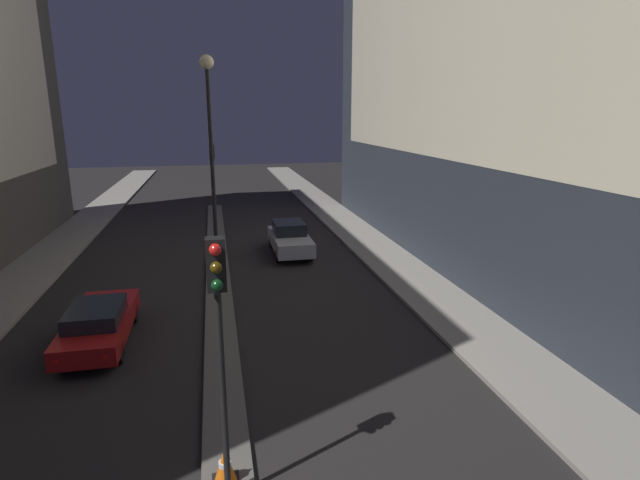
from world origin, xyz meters
TOP-DOWN VIEW (x-y plane):
  - median_strip at (0.00, 17.50)m, footprint 1.01×33.01m
  - traffic_light_near at (0.00, 3.48)m, footprint 0.32×0.42m
  - traffic_light_mid at (0.00, 28.11)m, footprint 0.32×0.42m
  - street_lamp at (0.00, 16.10)m, footprint 0.55×0.55m
  - traffic_cone_far at (-0.04, 3.81)m, footprint 0.52×0.52m
  - car_left_lane at (-3.68, 10.91)m, footprint 1.77×4.76m
  - car_right_lane at (3.68, 19.91)m, footprint 1.79×4.52m

SIDE VIEW (x-z plane):
  - median_strip at x=0.00m, z-range 0.00..0.14m
  - traffic_cone_far at x=-0.04m, z-range 0.13..0.85m
  - car_left_lane at x=-3.68m, z-range 0.03..1.39m
  - car_right_lane at x=3.68m, z-range 0.00..1.60m
  - traffic_light_near at x=0.00m, z-range 1.27..6.18m
  - traffic_light_mid at x=0.00m, z-range 1.27..6.18m
  - street_lamp at x=0.00m, z-range 1.85..10.88m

